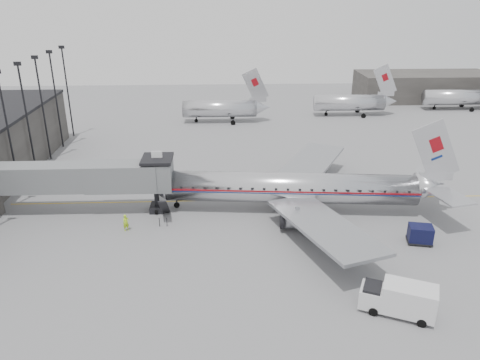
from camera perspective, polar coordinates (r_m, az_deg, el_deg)
The scene contains 13 objects.
ground at distance 51.47m, azimuth -0.13°, elevation -5.28°, with size 160.00×160.00×0.00m, color slate.
hangar at distance 117.35m, azimuth 21.51°, elevation 10.59°, with size 30.00×12.00×6.00m, color #353331.
apron_line at distance 57.02m, azimuth 2.64°, elevation -2.41°, with size 0.15×60.00×0.01m, color gold.
jet_bridge at distance 55.06m, azimuth -17.90°, elevation 0.26°, with size 21.00×6.20×7.10m.
floodlight_masts at distance 65.80m, azimuth -25.51°, elevation 6.54°, with size 0.90×42.25×15.25m.
distant_aircraft_near at distance 90.07m, azimuth -2.38°, elevation 8.76°, with size 16.39×3.20×10.26m.
distant_aircraft_mid at distance 97.51m, azimuth 13.28°, elevation 9.24°, with size 16.39×3.20×10.26m.
distant_aircraft_far at distance 109.91m, azimuth 25.04°, elevation 9.20°, with size 16.39×3.20×10.26m.
airliner at distance 53.55m, azimuth 6.92°, elevation -0.97°, with size 35.38×32.66×11.19m.
service_van at distance 39.71m, azimuth 18.81°, elevation -13.48°, with size 6.10×4.34×2.69m.
baggage_cart_navy at distance 50.59m, azimuth 21.12°, elevation -6.16°, with size 2.74×2.30×1.89m.
baggage_cart_white at distance 49.14m, azimuth 10.09°, elevation -6.00°, with size 2.38×2.12×1.55m.
ramp_worker at distance 51.01m, azimuth -13.73°, elevation -5.09°, with size 0.67×0.44×1.83m, color #A8DD1A.
Camera 1 is at (-1.82, -45.56, 23.87)m, focal length 35.00 mm.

